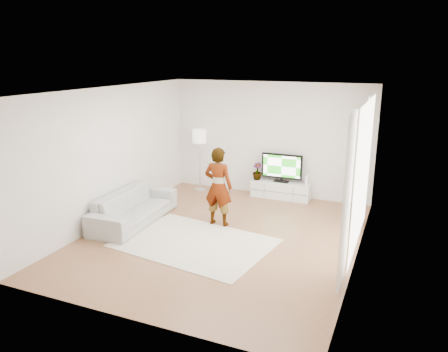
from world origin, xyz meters
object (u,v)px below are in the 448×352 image
at_px(floor_lamp, 199,139).
at_px(sofa, 134,207).
at_px(media_console, 281,190).
at_px(rug, 195,243).
at_px(player, 218,187).
at_px(television, 282,167).

bearing_deg(floor_lamp, sofa, -95.86).
height_order(sofa, floor_lamp, floor_lamp).
bearing_deg(media_console, rug, -102.72).
distance_m(media_console, rug, 3.33).
relative_size(media_console, player, 0.89).
distance_m(television, floor_lamp, 2.21).
relative_size(rug, floor_lamp, 1.72).
xyz_separation_m(player, sofa, (-1.70, -0.54, -0.50)).
distance_m(media_console, player, 2.41).
distance_m(television, player, 2.35).
height_order(rug, player, player).
height_order(player, sofa, player).
height_order(television, rug, television).
distance_m(television, rug, 3.44).
height_order(television, sofa, television).
bearing_deg(player, floor_lamp, -55.54).
relative_size(media_console, rug, 0.53).
bearing_deg(media_console, sofa, -130.94).
bearing_deg(television, rug, -102.62).
height_order(rug, floor_lamp, floor_lamp).
bearing_deg(floor_lamp, television, 4.91).
bearing_deg(player, television, -107.54).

